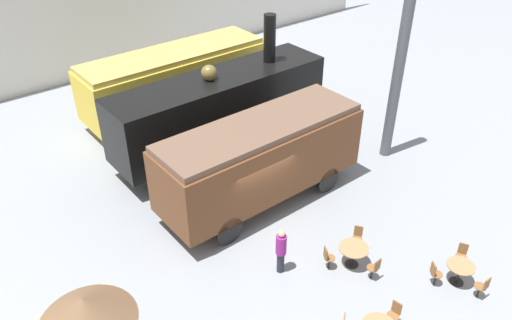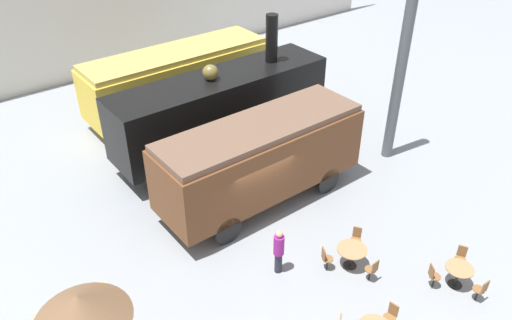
{
  "view_description": "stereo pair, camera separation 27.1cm",
  "coord_description": "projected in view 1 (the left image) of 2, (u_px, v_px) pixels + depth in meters",
  "views": [
    {
      "loc": [
        -8.88,
        -11.11,
        11.75
      ],
      "look_at": [
        0.86,
        1.0,
        1.6
      ],
      "focal_mm": 35.0,
      "sensor_mm": 36.0,
      "label": 1
    },
    {
      "loc": [
        -8.67,
        -11.28,
        11.75
      ],
      "look_at": [
        0.86,
        1.0,
        1.6
      ],
      "focal_mm": 35.0,
      "sensor_mm": 36.0,
      "label": 2
    }
  ],
  "objects": [
    {
      "name": "ground_plane",
      "position": [
        255.0,
        216.0,
        18.34
      ],
      "size": [
        80.0,
        80.0,
        0.0
      ],
      "primitive_type": "plane",
      "color": "gray"
    },
    {
      "name": "passenger_coach_vintage",
      "position": [
        175.0,
        77.0,
        24.14
      ],
      "size": [
        9.15,
        2.68,
        3.23
      ],
      "color": "gold",
      "rests_on": "ground_plane"
    },
    {
      "name": "steam_locomotive",
      "position": [
        221.0,
        106.0,
        21.06
      ],
      "size": [
        9.7,
        2.4,
        5.54
      ],
      "color": "black",
      "rests_on": "ground_plane"
    },
    {
      "name": "passenger_coach_wooden",
      "position": [
        261.0,
        156.0,
        18.1
      ],
      "size": [
        7.9,
        2.57,
        3.31
      ],
      "color": "brown",
      "rests_on": "ground_plane"
    },
    {
      "name": "cafe_table_near",
      "position": [
        460.0,
        269.0,
        15.32
      ],
      "size": [
        0.85,
        0.85,
        0.72
      ],
      "color": "black",
      "rests_on": "ground_plane"
    },
    {
      "name": "cafe_table_far",
      "position": [
        353.0,
        251.0,
        15.94
      ],
      "size": [
        0.97,
        0.97,
        0.73
      ],
      "color": "black",
      "rests_on": "ground_plane"
    },
    {
      "name": "cafe_chair_0",
      "position": [
        462.0,
        254.0,
        15.96
      ],
      "size": [
        0.4,
        0.39,
        0.87
      ],
      "rotation": [
        0.0,
        0.0,
        3.63
      ],
      "color": "black",
      "rests_on": "ground_plane"
    },
    {
      "name": "cafe_chair_1",
      "position": [
        435.0,
        273.0,
        15.27
      ],
      "size": [
        0.4,
        0.39,
        0.87
      ],
      "rotation": [
        0.0,
        0.0,
        5.72
      ],
      "color": "black",
      "rests_on": "ground_plane"
    },
    {
      "name": "cafe_chair_2",
      "position": [
        483.0,
        286.0,
        14.81
      ],
      "size": [
        0.36,
        0.36,
        0.87
      ],
      "rotation": [
        0.0,
        0.0,
        7.81
      ],
      "color": "black",
      "rests_on": "ground_plane"
    },
    {
      "name": "cafe_chair_4",
      "position": [
        394.0,
        313.0,
        13.99
      ],
      "size": [
        0.37,
        0.36,
        0.87
      ],
      "rotation": [
        0.0,
        0.0,
        9.57
      ],
      "color": "black",
      "rests_on": "ground_plane"
    },
    {
      "name": "cafe_chair_6",
      "position": [
        358.0,
        236.0,
        16.67
      ],
      "size": [
        0.4,
        0.39,
        0.87
      ],
      "rotation": [
        0.0,
        0.0,
        3.7
      ],
      "color": "black",
      "rests_on": "ground_plane"
    },
    {
      "name": "cafe_chair_7",
      "position": [
        328.0,
        256.0,
        15.86
      ],
      "size": [
        0.4,
        0.39,
        0.87
      ],
      "rotation": [
        0.0,
        0.0,
        5.8
      ],
      "color": "black",
      "rests_on": "ground_plane"
    },
    {
      "name": "cafe_chair_8",
      "position": [
        375.0,
        267.0,
        15.45
      ],
      "size": [
        0.36,
        0.36,
        0.87
      ],
      "rotation": [
        0.0,
        0.0,
        7.89
      ],
      "color": "black",
      "rests_on": "ground_plane"
    },
    {
      "name": "visitor_person",
      "position": [
        281.0,
        250.0,
        15.54
      ],
      "size": [
        0.34,
        0.34,
        1.68
      ],
      "color": "#262633",
      "rests_on": "ground_plane"
    },
    {
      "name": "support_pillar",
      "position": [
        399.0,
        68.0,
        19.74
      ],
      "size": [
        0.44,
        0.44,
        8.0
      ],
      "color": "#4C5156",
      "rests_on": "ground_plane"
    }
  ]
}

